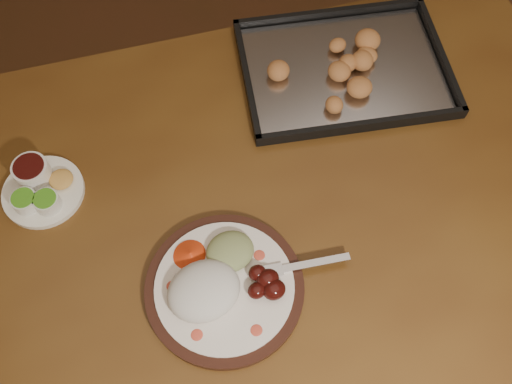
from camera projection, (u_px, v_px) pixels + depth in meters
ground at (326, 297)px, 1.73m from camera, size 4.00×4.00×0.00m
dining_table at (225, 243)px, 1.11m from camera, size 1.64×1.17×0.75m
dinner_plate at (220, 284)px, 0.94m from camera, size 0.35×0.27×0.06m
condiment_saucer at (39, 187)px, 1.03m from camera, size 0.15×0.15×0.05m
baking_tray at (345, 68)px, 1.17m from camera, size 0.49×0.42×0.04m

